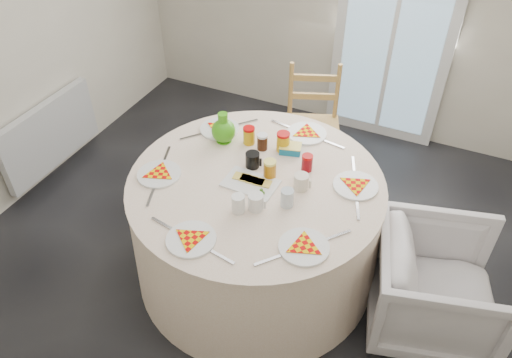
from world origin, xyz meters
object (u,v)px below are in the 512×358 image
at_px(radiator, 50,135).
at_px(table, 256,228).
at_px(armchair, 439,281).
at_px(green_pitcher, 223,130).
at_px(wooden_chair, 312,129).

bearing_deg(radiator, table, -7.15).
distance_m(armchair, green_pitcher, 1.63).
bearing_deg(wooden_chair, green_pitcher, -133.95).
bearing_deg(green_pitcher, radiator, -161.07).
relative_size(table, armchair, 2.18).
distance_m(wooden_chair, armchair, 1.59).
height_order(wooden_chair, green_pitcher, green_pitcher).
bearing_deg(green_pitcher, wooden_chair, 84.41).
bearing_deg(armchair, table, 78.01).
bearing_deg(radiator, armchair, -3.74).
bearing_deg(green_pitcher, table, -20.19).
distance_m(table, armchair, 1.17).
relative_size(radiator, wooden_chair, 1.03).
bearing_deg(armchair, green_pitcher, 66.90).
bearing_deg(green_pitcher, armchair, 8.61).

